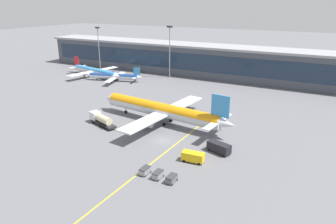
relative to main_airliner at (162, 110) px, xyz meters
name	(u,v)px	position (x,y,z in m)	size (l,w,h in m)	color
ground_plane	(163,141)	(6.58, -11.15, -4.00)	(700.00, 700.00, 0.00)	slate
apron_lead_in_line	(180,141)	(10.53, -9.15, -4.00)	(0.30, 80.00, 0.01)	yellow
terminal_building	(238,63)	(4.47, 65.15, 3.46)	(214.75, 17.19, 14.89)	#424751
main_airliner	(162,110)	(0.00, 0.00, 0.00)	(46.56, 37.16, 11.74)	silver
fuel_tanker	(101,119)	(-14.97, -9.85, -2.26)	(11.02, 5.93, 3.25)	#232326
lavatory_truck	(219,147)	(21.75, -10.89, -2.58)	(6.23, 3.97, 2.50)	black
crew_van	(193,157)	(18.05, -17.95, -2.69)	(5.14, 2.45, 2.30)	yellow
baggage_cart_0	(145,171)	(11.11, -27.54, -3.22)	(1.70, 2.70, 1.48)	gray
baggage_cart_1	(158,175)	(14.31, -27.64, -3.22)	(1.70, 2.70, 1.48)	gray
baggage_cart_2	(172,179)	(17.50, -27.74, -3.22)	(1.70, 2.70, 1.48)	#595B60
commuter_jet_far	(114,76)	(-44.39, 35.37, -1.85)	(26.92, 21.66, 6.63)	silver
commuter_jet_near	(95,71)	(-58.13, 38.35, -1.26)	(35.04, 28.26, 8.06)	white
apron_light_mast_0	(99,45)	(-67.10, 53.19, 9.02)	(2.80, 0.50, 22.12)	gray
apron_light_mast_1	(170,48)	(-25.00, 53.19, 10.00)	(2.80, 0.50, 24.01)	gray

